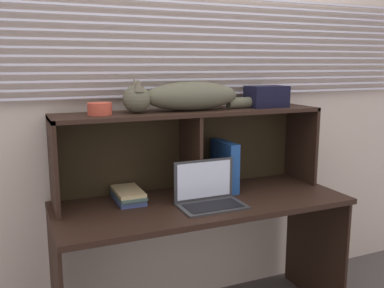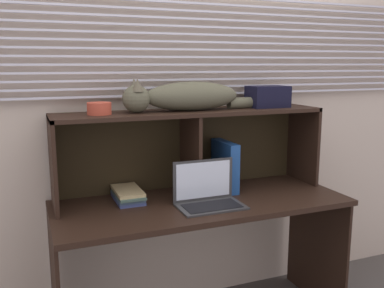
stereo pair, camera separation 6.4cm
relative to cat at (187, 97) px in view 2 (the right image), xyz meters
The scene contains 9 objects.
back_panel_with_blinds 0.22m from the cat, 81.32° to the left, with size 4.40×0.08×2.50m.
desk 0.72m from the cat, 77.85° to the right, with size 1.61×0.64×0.77m.
hutch_shelf_unit 0.23m from the cat, 49.46° to the left, with size 1.55×0.32×0.49m.
cat is the anchor object (origin of this frame).
laptop 0.56m from the cat, 82.35° to the right, with size 0.35×0.22×0.24m.
binder_upright 0.48m from the cat, ahead, with size 0.06×0.27×0.29m, color #1F4A8E.
book_stack 0.64m from the cat, behind, with size 0.14×0.27×0.06m.
small_basket 0.49m from the cat, behind, with size 0.13×0.13×0.06m, color #BE4630.
storage_box 0.52m from the cat, ahead, with size 0.24×0.16×0.13m, color black.
Camera 2 is at (-0.88, -1.88, 1.52)m, focal length 39.76 mm.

